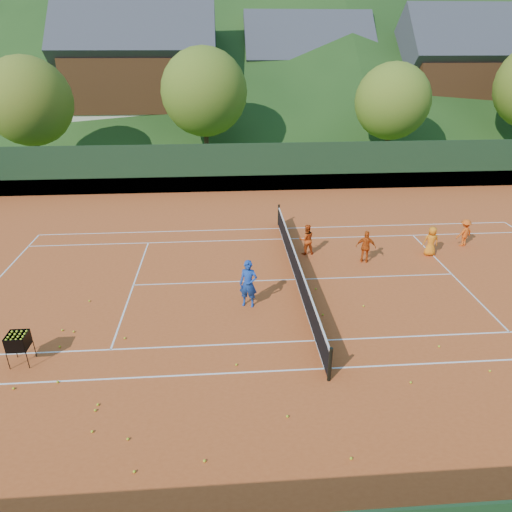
{
  "coord_description": "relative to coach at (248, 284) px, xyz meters",
  "views": [
    {
      "loc": [
        -2.77,
        -15.87,
        8.62
      ],
      "look_at": [
        -1.61,
        0.0,
        1.11
      ],
      "focal_mm": 32.0,
      "sensor_mm": 36.0,
      "label": 1
    }
  ],
  "objects": [
    {
      "name": "tennis_ball_11",
      "position": [
        -5.79,
        -1.27,
        -0.85
      ],
      "size": [
        0.07,
        0.07,
        0.07
      ],
      "primitive_type": "sphere",
      "color": "#BBD423",
      "rests_on": "clay_court"
    },
    {
      "name": "tennis_ball_3",
      "position": [
        5.75,
        -2.92,
        -0.85
      ],
      "size": [
        0.07,
        0.07,
        0.07
      ],
      "primitive_type": "sphere",
      "color": "#BBD423",
      "rests_on": "clay_court"
    },
    {
      "name": "student_d",
      "position": [
        10.21,
        4.58,
        -0.24
      ],
      "size": [
        0.94,
        0.74,
        1.28
      ],
      "primitive_type": "imported",
      "rotation": [
        0.0,
        0.0,
        3.51
      ],
      "color": "#ED5915",
      "rests_on": "clay_court"
    },
    {
      "name": "court_lines",
      "position": [
        2.01,
        1.82,
        -0.88
      ],
      "size": [
        23.83,
        11.03,
        0.0
      ],
      "color": "white",
      "rests_on": "clay_court"
    },
    {
      "name": "perimeter_fence",
      "position": [
        2.01,
        1.82,
        0.37
      ],
      "size": [
        40.4,
        24.24,
        3.0
      ],
      "color": "black",
      "rests_on": "clay_court"
    },
    {
      "name": "coach",
      "position": [
        0.0,
        0.0,
        0.0
      ],
      "size": [
        0.74,
        0.59,
        1.76
      ],
      "primitive_type": "imported",
      "rotation": [
        0.0,
        0.0,
        -0.3
      ],
      "color": "#1840A1",
      "rests_on": "clay_court"
    },
    {
      "name": "tennis_ball_17",
      "position": [
        2.63,
        0.95,
        -0.85
      ],
      "size": [
        0.07,
        0.07,
        0.07
      ],
      "primitive_type": "sphere",
      "color": "#BBD423",
      "rests_on": "clay_court"
    },
    {
      "name": "student_c",
      "position": [
        8.24,
        3.68,
        -0.21
      ],
      "size": [
        0.69,
        0.48,
        1.33
      ],
      "primitive_type": "imported",
      "rotation": [
        0.0,
        0.0,
        3.05
      ],
      "color": "orange",
      "rests_on": "clay_court"
    },
    {
      "name": "tennis_ball_23",
      "position": [
        -4.21,
        -4.69,
        -0.85
      ],
      "size": [
        0.07,
        0.07,
        0.07
      ],
      "primitive_type": "sphere",
      "color": "#BBD423",
      "rests_on": "clay_court"
    },
    {
      "name": "tennis_ball_6",
      "position": [
        0.67,
        -5.46,
        -0.85
      ],
      "size": [
        0.07,
        0.07,
        0.07
      ],
      "primitive_type": "sphere",
      "color": "#BBD423",
      "rests_on": "clay_court"
    },
    {
      "name": "chalet_mid",
      "position": [
        8.01,
        35.82,
        4.09
      ],
      "size": [
        12.65,
        8.82,
        11.45
      ],
      "color": "beige",
      "rests_on": "ground"
    },
    {
      "name": "tennis_ball_22",
      "position": [
        4.1,
        -0.4,
        -0.85
      ],
      "size": [
        0.07,
        0.07,
        0.07
      ],
      "primitive_type": "sphere",
      "color": "#BBD423",
      "rests_on": "clay_court"
    },
    {
      "name": "tree_b",
      "position": [
        -1.99,
        21.82,
        4.29
      ],
      "size": [
        6.4,
        6.4,
        8.4
      ],
      "color": "#3D2718",
      "rests_on": "ground"
    },
    {
      "name": "tennis_ball_16",
      "position": [
        -3.22,
        -5.9,
        -0.85
      ],
      "size": [
        0.07,
        0.07,
        0.07
      ],
      "primitive_type": "sphere",
      "color": "#BBD423",
      "rests_on": "clay_court"
    },
    {
      "name": "tennis_ball_8",
      "position": [
        -4.13,
        -5.61,
        -0.85
      ],
      "size": [
        0.07,
        0.07,
        0.07
      ],
      "primitive_type": "sphere",
      "color": "#BBD423",
      "rests_on": "clay_court"
    },
    {
      "name": "tree_c",
      "position": [
        12.01,
        20.82,
        3.64
      ],
      "size": [
        5.6,
        5.6,
        7.35
      ],
      "color": "#402B19",
      "rests_on": "ground"
    },
    {
      "name": "tennis_ball_19",
      "position": [
        -4.06,
        -1.76,
        -0.85
      ],
      "size": [
        0.07,
        0.07,
        0.07
      ],
      "primitive_type": "sphere",
      "color": "#BBD423",
      "rests_on": "clay_court"
    },
    {
      "name": "tennis_net",
      "position": [
        2.01,
        1.82,
        -0.38
      ],
      "size": [
        0.1,
        12.07,
        1.1
      ],
      "color": "black",
      "rests_on": "clay_court"
    },
    {
      "name": "tennis_ball_18",
      "position": [
        -2.92,
        -6.84,
        -0.85
      ],
      "size": [
        0.07,
        0.07,
        0.07
      ],
      "primitive_type": "sphere",
      "color": "#BBD423",
      "rests_on": "clay_court"
    },
    {
      "name": "ball_hopper",
      "position": [
        -6.82,
        -2.74,
        -0.13
      ],
      "size": [
        0.57,
        0.57,
        1.0
      ],
      "color": "black",
      "rests_on": "clay_court"
    },
    {
      "name": "student_a",
      "position": [
        2.81,
        4.21,
        -0.19
      ],
      "size": [
        0.73,
        0.6,
        1.39
      ],
      "primitive_type": "imported",
      "rotation": [
        0.0,
        0.0,
        3.26
      ],
      "color": "#CA4412",
      "rests_on": "clay_court"
    },
    {
      "name": "tennis_ball_5",
      "position": [
        2.3,
        -2.85,
        -0.85
      ],
      "size": [
        0.07,
        0.07,
        0.07
      ],
      "primitive_type": "sphere",
      "color": "#BBD423",
      "rests_on": "clay_court"
    },
    {
      "name": "tennis_ball_4",
      "position": [
        6.71,
        -4.15,
        -0.85
      ],
      "size": [
        0.07,
        0.07,
        0.07
      ],
      "primitive_type": "sphere",
      "color": "#BBD423",
      "rests_on": "clay_court"
    },
    {
      "name": "tennis_ball_14",
      "position": [
        -5.53,
        -3.72,
        -0.85
      ],
      "size": [
        0.07,
        0.07,
        0.07
      ],
      "primitive_type": "sphere",
      "color": "#BBD423",
      "rests_on": "clay_court"
    },
    {
      "name": "tennis_ball_2",
      "position": [
        4.25,
        -4.46,
        -0.85
      ],
      "size": [
        0.07,
        0.07,
        0.07
      ],
      "primitive_type": "sphere",
      "color": "#BBD423",
      "rests_on": "clay_court"
    },
    {
      "name": "tennis_ball_7",
      "position": [
        -1.38,
        -6.66,
        -0.85
      ],
      "size": [
        0.07,
        0.07,
        0.07
      ],
      "primitive_type": "sphere",
      "color": "#BBD423",
      "rests_on": "clay_court"
    },
    {
      "name": "ground",
      "position": [
        2.01,
        1.82,
        -0.9
      ],
      "size": [
        400.0,
        400.0,
        0.0
      ],
      "primitive_type": "plane",
      "color": "#2E551A",
      "rests_on": "ground"
    },
    {
      "name": "tennis_ball_13",
      "position": [
        1.94,
        -6.84,
        -0.85
      ],
      "size": [
        0.07,
        0.07,
        0.07
      ],
      "primitive_type": "sphere",
      "color": "#BBD423",
      "rests_on": "clay_court"
    },
    {
      "name": "clay_court",
      "position": [
        2.01,
        1.82,
        -0.89
      ],
      "size": [
        40.0,
        24.0,
        0.02
      ],
      "primitive_type": "cube",
      "color": "#B94B1E",
      "rests_on": "ground"
    },
    {
      "name": "chalet_right",
      "position": [
        22.01,
        31.82,
        4.36
      ],
      "size": [
        11.5,
        8.82,
        11.91
      ],
      "color": "beige",
      "rests_on": "ground"
    },
    {
      "name": "tennis_ball_1",
      "position": [
        -0.55,
        -3.34,
        -0.85
      ],
      "size": [
        0.07,
        0.07,
        0.07
      ],
      "primitive_type": "sphere",
      "color": "#BBD423",
      "rests_on": "clay_court"
    },
    {
      "name": "tennis_ball_15",
      "position": [
        -4.23,
        -4.89,
        -0.85
      ],
      "size": [
        0.07,
        0.07,
        0.07
      ],
      "primitive_type": "sphere",
      "color": "#BBD423",
      "rests_on": "clay_court"
    },
    {
      "name": "tennis_ball_0",
      "position": [
        -5.78,
        0.68,
        -0.85
      ],
      "size": [
        0.07,
        0.07,
        0.07
      ],
      "primitive_type": "sphere",
      "color": "#BBD423",
      "rests_on": "clay_court"
    },
    {
      "name": "student_b",
      "position": [
        5.18,
        3.2,
        -0.17
      ],
      "size": [
        0.9,
        0.59,
        1.42
      ],
      "primitive_type": "imported",
      "rotation": [
        0.0,
        0.0,
        2.83
      ],
      "color": "#D05012",
      "rests_on": "clay_court"
    },
    {
      "name": "tennis_ball_20",
      "position": [
        -6.18,
        -1.16,
        -0.85
      ],
      "size": [
        0.07,
        0.07,
        0.07
      ],
      "primitive_type": "sphere",
      "color": "#BBD423",
      "rests_on": "clay_court"
    },
    {
      "name": "chalet_left",
      "position": [
        -7.99,
        31.82,
        4.75
      ],
      "size": [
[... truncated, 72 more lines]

